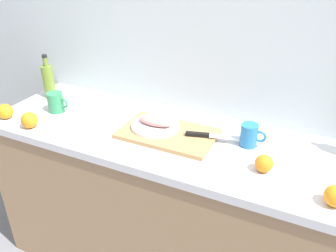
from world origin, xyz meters
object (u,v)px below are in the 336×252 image
fish_fillet (155,121)px  chef_knife (209,136)px  white_plate (155,126)px  olive_oil_bottle (49,81)px  orange_0 (29,120)px  coffee_mug_1 (249,135)px  cutting_board (168,133)px  coffee_mug_0 (56,102)px

fish_fillet → chef_knife: size_ratio=0.61×
white_plate → olive_oil_bottle: 0.75m
olive_oil_bottle → orange_0: bearing=-63.5°
olive_oil_bottle → orange_0: size_ratio=3.16×
coffee_mug_1 → chef_knife: bearing=-166.9°
cutting_board → coffee_mug_1: size_ratio=3.83×
white_plate → coffee_mug_1: 0.45m
cutting_board → white_plate: (-0.07, 0.01, 0.02)m
cutting_board → fish_fillet: 0.09m
chef_knife → white_plate: bearing=169.0°
coffee_mug_0 → orange_0: coffee_mug_0 is taller
coffee_mug_0 → white_plate: bearing=3.6°
fish_fillet → chef_knife: (0.27, 0.02, -0.02)m
coffee_mug_0 → orange_0: bearing=-88.7°
olive_oil_bottle → chef_knife: bearing=-4.2°
fish_fillet → coffee_mug_0: (-0.58, -0.04, 0.00)m
fish_fillet → orange_0: size_ratio=2.16×
olive_oil_bottle → coffee_mug_0: olive_oil_bottle is taller
white_plate → chef_knife: chef_knife is taller
fish_fillet → white_plate: bearing=90.0°
cutting_board → orange_0: bearing=-160.9°
olive_oil_bottle → coffee_mug_0: bearing=-39.3°
coffee_mug_1 → orange_0: size_ratio=1.45×
coffee_mug_1 → orange_0: 1.06m
orange_0 → white_plate: bearing=22.4°
olive_oil_bottle → coffee_mug_1: size_ratio=2.17×
orange_0 → coffee_mug_1: bearing=16.4°
cutting_board → chef_knife: bearing=10.0°
fish_fillet → orange_0: (-0.57, -0.24, -0.01)m
coffee_mug_1 → coffee_mug_0: bearing=-174.4°
cutting_board → fish_fillet: size_ratio=2.58×
cutting_board → white_plate: size_ratio=1.93×
cutting_board → olive_oil_bottle: (-0.81, 0.11, 0.09)m
chef_knife → coffee_mug_1: bearing=-2.5°
coffee_mug_1 → olive_oil_bottle: bearing=178.4°
olive_oil_bottle → coffee_mug_1: olive_oil_bottle is taller
cutting_board → white_plate: white_plate is taller
chef_knife → fish_fillet: bearing=169.0°
orange_0 → olive_oil_bottle: bearing=116.5°
fish_fillet → olive_oil_bottle: bearing=172.6°
cutting_board → orange_0: 0.69m
chef_knife → orange_0: 0.88m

